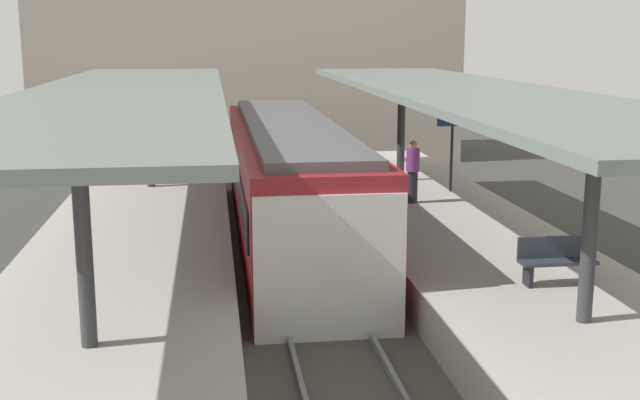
% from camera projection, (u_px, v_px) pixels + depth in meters
% --- Properties ---
extents(ground_plane, '(80.00, 80.00, 0.00)m').
position_uv_depth(ground_plane, '(309.00, 294.00, 17.12)').
color(ground_plane, '#383835').
extents(platform_left, '(4.40, 28.00, 1.00)m').
position_uv_depth(platform_left, '(126.00, 279.00, 16.52)').
color(platform_left, '#ADA8A0').
rests_on(platform_left, ground_plane).
extents(platform_right, '(4.40, 28.00, 1.00)m').
position_uv_depth(platform_right, '(481.00, 265.00, 17.51)').
color(platform_right, '#ADA8A0').
rests_on(platform_right, ground_plane).
extents(track_ballast, '(3.20, 28.00, 0.20)m').
position_uv_depth(track_ballast, '(309.00, 290.00, 17.10)').
color(track_ballast, '#4C4742').
rests_on(track_ballast, ground_plane).
extents(rail_near_side, '(0.08, 28.00, 0.14)m').
position_uv_depth(rail_near_side, '(275.00, 283.00, 16.97)').
color(rail_near_side, slate).
rests_on(rail_near_side, track_ballast).
extents(rail_far_side, '(0.08, 28.00, 0.14)m').
position_uv_depth(rail_far_side, '(342.00, 281.00, 17.16)').
color(rail_far_side, slate).
rests_on(rail_far_side, track_ballast).
extents(commuter_train, '(2.78, 14.11, 3.10)m').
position_uv_depth(commuter_train, '(290.00, 183.00, 20.49)').
color(commuter_train, maroon).
rests_on(commuter_train, track_ballast).
extents(canopy_left, '(4.18, 21.00, 3.30)m').
position_uv_depth(canopy_left, '(124.00, 95.00, 17.13)').
color(canopy_left, '#333335').
rests_on(canopy_left, platform_left).
extents(canopy_right, '(4.18, 21.00, 3.27)m').
position_uv_depth(canopy_right, '(467.00, 93.00, 18.13)').
color(canopy_right, '#333335').
rests_on(canopy_right, platform_right).
extents(platform_bench, '(1.40, 0.41, 0.86)m').
position_uv_depth(platform_bench, '(556.00, 259.00, 14.48)').
color(platform_bench, black).
rests_on(platform_bench, platform_right).
extents(platform_sign, '(0.90, 0.08, 2.21)m').
position_uv_depth(platform_sign, '(452.00, 135.00, 22.82)').
color(platform_sign, '#262628').
rests_on(platform_sign, platform_right).
extents(passenger_near_bench, '(0.36, 0.36, 1.68)m').
position_uv_depth(passenger_near_bench, '(413.00, 171.00, 21.40)').
color(passenger_near_bench, '#232328').
rests_on(passenger_near_bench, platform_right).
extents(station_building_backdrop, '(18.00, 6.00, 11.00)m').
position_uv_depth(station_building_backdrop, '(247.00, 33.00, 35.37)').
color(station_building_backdrop, '#A89E8E').
rests_on(station_building_backdrop, ground_plane).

